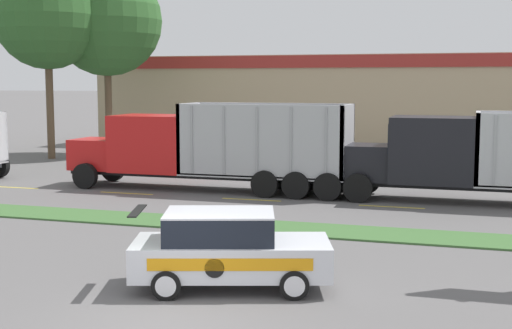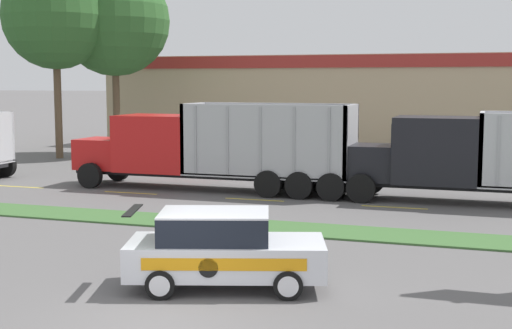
% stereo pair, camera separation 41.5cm
% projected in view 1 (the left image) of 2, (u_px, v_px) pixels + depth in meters
% --- Properties ---
extents(ground_plane, '(600.00, 600.00, 0.00)m').
position_uv_depth(ground_plane, '(172.00, 321.00, 13.67)').
color(ground_plane, '#5B5959').
extents(grass_verge, '(120.00, 2.01, 0.06)m').
position_uv_depth(grass_verge, '(289.00, 229.00, 22.12)').
color(grass_verge, '#3D6633').
rests_on(grass_verge, ground_plane).
extents(centre_line_2, '(2.40, 0.14, 0.01)m').
position_uv_depth(centre_line_2, '(14.00, 187.00, 30.89)').
color(centre_line_2, yellow).
rests_on(centre_line_2, ground_plane).
extents(centre_line_3, '(2.40, 0.14, 0.01)m').
position_uv_depth(centre_line_3, '(126.00, 193.00, 29.30)').
color(centre_line_3, yellow).
rests_on(centre_line_3, ground_plane).
extents(centre_line_4, '(2.40, 0.14, 0.01)m').
position_uv_depth(centre_line_4, '(251.00, 200.00, 27.71)').
color(centre_line_4, yellow).
rests_on(centre_line_4, ground_plane).
extents(centre_line_5, '(2.40, 0.14, 0.01)m').
position_uv_depth(centre_line_5, '(391.00, 207.00, 26.12)').
color(centre_line_5, yellow).
rests_on(centre_line_5, ground_plane).
extents(dump_truck_lead, '(12.13, 2.62, 3.46)m').
position_uv_depth(dump_truck_lead, '(467.00, 159.00, 26.83)').
color(dump_truck_lead, black).
rests_on(dump_truck_lead, ground_plane).
extents(dump_truck_trail, '(12.27, 2.75, 3.67)m').
position_uv_depth(dump_truck_trail, '(183.00, 150.00, 30.36)').
color(dump_truck_trail, black).
rests_on(dump_truck_trail, ground_plane).
extents(rally_car, '(4.71, 3.08, 1.76)m').
position_uv_depth(rally_car, '(228.00, 249.00, 15.78)').
color(rally_car, silver).
rests_on(rally_car, ground_plane).
extents(traffic_cone, '(0.43, 0.43, 0.67)m').
position_uv_depth(traffic_cone, '(242.00, 256.00, 17.41)').
color(traffic_cone, black).
rests_on(traffic_cone, ground_plane).
extents(store_building_backdrop, '(34.45, 12.10, 6.31)m').
position_uv_depth(store_building_backdrop, '(351.00, 101.00, 51.56)').
color(store_building_backdrop, tan).
rests_on(store_building_backdrop, ground_plane).
extents(tree_behind_left, '(6.84, 6.84, 13.45)m').
position_uv_depth(tree_behind_left, '(106.00, 9.00, 43.77)').
color(tree_behind_left, brown).
rests_on(tree_behind_left, ground_plane).
extents(tree_behind_centre, '(6.22, 6.22, 13.05)m').
position_uv_depth(tree_behind_centre, '(47.00, 5.00, 41.54)').
color(tree_behind_centre, brown).
rests_on(tree_behind_centre, ground_plane).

